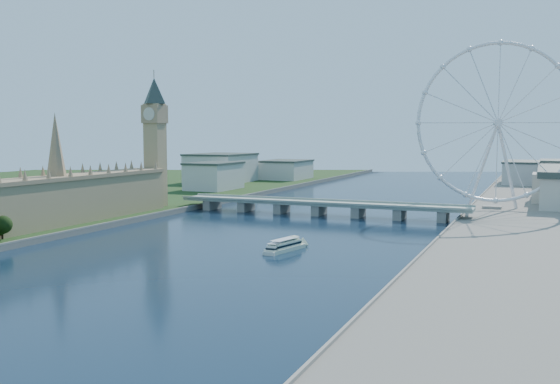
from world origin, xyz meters
The scene contains 7 objects.
parliament_range centered at (-128.00, 170.00, 18.48)m, with size 24.00×200.00×70.00m.
big_ben centered at (-128.00, 278.00, 66.57)m, with size 20.02×20.02×110.00m.
westminster_bridge centered at (0.00, 300.00, 6.63)m, with size 220.00×22.00×9.50m.
london_eye centered at (119.98, 355.08, 67.52)m, with size 113.60×39.12×124.30m.
city_skyline centered at (39.22, 560.08, 16.96)m, with size 505.00×280.00×32.00m.
tour_boat_near centered at (29.07, 153.09, 0.00)m, with size 6.54×25.82×5.67m, color silver, non-canonical shape.
tour_boat_far centered at (31.54, 157.31, 0.00)m, with size 7.71×30.16×6.67m, color beige, non-canonical shape.
Camera 1 is at (151.12, -133.26, 59.08)m, focal length 40.00 mm.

